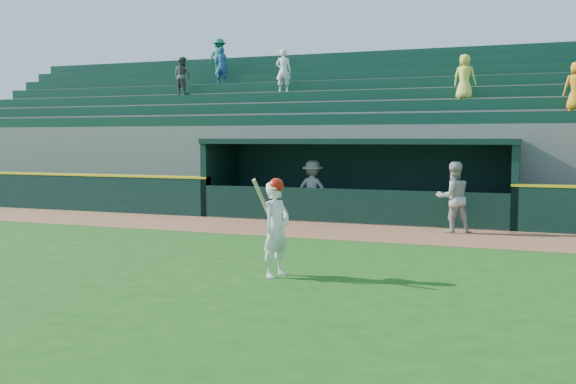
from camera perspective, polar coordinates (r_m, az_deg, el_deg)
name	(u,v)px	position (r m, az deg, el deg)	size (l,w,h in m)	color
ground	(260,264)	(12.66, -2.52, -6.44)	(120.00, 120.00, 0.00)	#1A4E13
warning_track	(331,231)	(17.21, 3.81, -3.44)	(40.00, 3.00, 0.01)	brown
field_wall_left	(14,191)	(24.87, -23.15, 0.10)	(15.50, 0.30, 1.20)	black
wall_stripe_left	(14,173)	(24.83, -23.20, 1.54)	(15.50, 0.32, 0.06)	yellow
dugout_player_front	(453,197)	(17.29, 14.47, -0.46)	(0.90, 0.70, 1.86)	#A3A39E
dugout_player_inside	(313,189)	(19.79, 2.22, 0.23)	(1.16, 0.67, 1.79)	#9A9A95
dugout	(359,174)	(20.07, 6.35, 1.59)	(9.40, 2.80, 2.46)	slate
stands	(389,140)	(24.49, 9.00, 4.56)	(34.50, 6.25, 6.59)	slate
batter_at_plate	(276,227)	(11.44, -1.05, -3.13)	(0.57, 0.83, 1.78)	white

